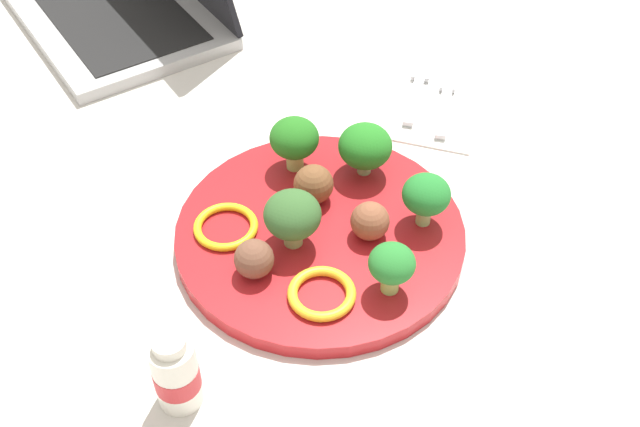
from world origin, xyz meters
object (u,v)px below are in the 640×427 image
at_px(meatball_near_rim, 370,221).
at_px(fork, 417,90).
at_px(yogurt_bottle, 176,373).
at_px(pepper_ring_back_right, 226,227).
at_px(knife, 446,95).
at_px(napkin, 430,100).
at_px(meatball_front_left, 314,184).
at_px(broccoli_floret_back_right, 365,147).
at_px(broccoli_floret_front_left, 392,265).
at_px(broccoli_floret_mid_left, 292,216).
at_px(meatball_back_right, 254,259).
at_px(pepper_ring_mid_left, 322,293).
at_px(broccoli_floret_far_rim, 426,195).
at_px(broccoli_floret_front_right, 294,139).
at_px(plate, 320,234).

relative_size(meatball_near_rim, fork, 0.31).
height_order(fork, yogurt_bottle, yogurt_bottle).
bearing_deg(pepper_ring_back_right, knife, -22.97).
distance_m(napkin, yogurt_bottle, 0.47).
relative_size(meatball_near_rim, yogurt_bottle, 0.47).
bearing_deg(yogurt_bottle, meatball_front_left, -2.55).
height_order(broccoli_floret_back_right, broccoli_floret_front_left, broccoli_floret_back_right).
xyz_separation_m(broccoli_floret_mid_left, meatball_back_right, (-0.05, 0.02, -0.02)).
height_order(pepper_ring_back_right, pepper_ring_mid_left, pepper_ring_mid_left).
xyz_separation_m(broccoli_floret_far_rim, meatball_back_right, (-0.12, 0.12, -0.02)).
relative_size(broccoli_floret_front_right, pepper_ring_mid_left, 0.96).
bearing_deg(broccoli_floret_far_rim, yogurt_bottle, 154.57).
bearing_deg(fork, pepper_ring_mid_left, -175.98).
height_order(meatball_back_right, yogurt_bottle, yogurt_bottle).
height_order(pepper_ring_back_right, knife, pepper_ring_back_right).
xyz_separation_m(meatball_back_right, knife, (0.34, -0.08, -0.03)).
relative_size(broccoli_floret_back_right, broccoli_floret_front_right, 0.96).
bearing_deg(plate, broccoli_floret_front_left, -117.01).
distance_m(meatball_back_right, meatball_near_rim, 0.12).
xyz_separation_m(broccoli_floret_far_rim, meatball_near_rim, (-0.04, 0.04, -0.02)).
bearing_deg(meatball_near_rim, broccoli_floret_front_left, -143.68).
bearing_deg(broccoli_floret_far_rim, broccoli_floret_front_right, 80.79).
bearing_deg(pepper_ring_mid_left, broccoli_floret_mid_left, 45.71).
bearing_deg(knife, broccoli_floret_front_left, -172.61).
height_order(plate, broccoli_floret_back_right, broccoli_floret_back_right).
relative_size(broccoli_floret_back_right, pepper_ring_back_right, 0.90).
bearing_deg(yogurt_bottle, knife, -9.54).
distance_m(plate, broccoli_floret_mid_left, 0.05).
bearing_deg(napkin, fork, 73.64).
relative_size(pepper_ring_mid_left, yogurt_bottle, 0.77).
height_order(broccoli_floret_back_right, pepper_ring_mid_left, broccoli_floret_back_right).
bearing_deg(meatball_front_left, plate, -147.48).
xyz_separation_m(broccoli_floret_mid_left, napkin, (0.28, -0.05, -0.05)).
xyz_separation_m(knife, yogurt_bottle, (-0.47, 0.08, 0.03)).
bearing_deg(broccoli_floret_mid_left, broccoli_floret_back_right, -11.64).
xyz_separation_m(broccoli_floret_front_right, meatball_front_left, (-0.04, -0.04, -0.02)).
distance_m(meatball_back_right, yogurt_bottle, 0.13).
height_order(meatball_back_right, napkin, meatball_back_right).
height_order(broccoli_floret_mid_left, meatball_near_rim, broccoli_floret_mid_left).
relative_size(broccoli_floret_back_right, meatball_near_rim, 1.51).
distance_m(broccoli_floret_far_rim, napkin, 0.22).
bearing_deg(pepper_ring_back_right, fork, -17.25).
xyz_separation_m(broccoli_floret_front_right, napkin, (0.19, -0.09, -0.05)).
bearing_deg(meatball_back_right, broccoli_floret_far_rim, -44.46).
height_order(plate, meatball_near_rim, meatball_near_rim).
bearing_deg(meatball_back_right, broccoli_floret_back_right, -13.73).
height_order(broccoli_floret_mid_left, fork, broccoli_floret_mid_left).
height_order(broccoli_floret_front_left, pepper_ring_back_right, broccoli_floret_front_left).
height_order(plate, broccoli_floret_far_rim, broccoli_floret_far_rim).
height_order(meatball_back_right, pepper_ring_mid_left, meatball_back_right).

